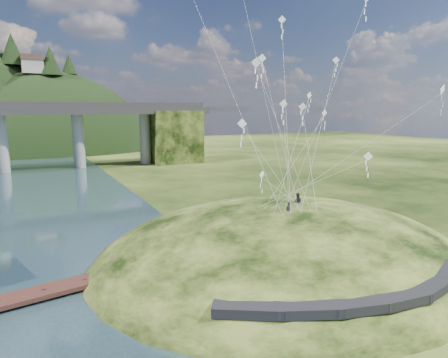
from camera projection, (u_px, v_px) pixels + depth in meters
name	position (u px, v px, depth m)	size (l,w,h in m)	color
ground	(213.00, 283.00, 31.08)	(320.00, 320.00, 0.00)	black
grass_hill	(282.00, 273.00, 36.65)	(36.00, 32.00, 13.00)	black
footpath	(383.00, 289.00, 25.46)	(22.29, 5.84, 0.83)	black
wooden_dock	(85.00, 282.00, 30.39)	(13.66, 4.34, 0.96)	#331914
kite_flyers	(296.00, 195.00, 35.67)	(3.37, 2.82, 1.81)	#22242D
kite_swarm	(295.00, 72.00, 34.82)	(16.90, 16.59, 20.26)	white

